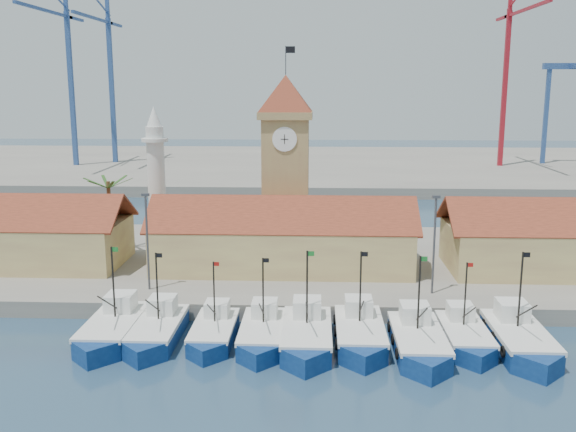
{
  "coord_description": "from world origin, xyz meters",
  "views": [
    {
      "loc": [
        3.41,
        -44.3,
        20.0
      ],
      "look_at": [
        0.61,
        18.0,
        7.34
      ],
      "focal_mm": 40.0,
      "sensor_mm": 36.0,
      "label": 1
    }
  ],
  "objects_px": {
    "boat_0": "(112,331)",
    "boat_4": "(307,338)",
    "clock_tower": "(286,160)",
    "minaret": "(156,177)"
  },
  "relations": [
    {
      "from": "boat_4",
      "to": "minaret",
      "type": "height_order",
      "value": "minaret"
    },
    {
      "from": "boat_0",
      "to": "clock_tower",
      "type": "xyz_separation_m",
      "value": [
        12.8,
        22.7,
        11.14
      ]
    },
    {
      "from": "clock_tower",
      "to": "boat_4",
      "type": "bearing_deg",
      "value": -83.31
    },
    {
      "from": "boat_4",
      "to": "minaret",
      "type": "distance_m",
      "value": 32.25
    },
    {
      "from": "boat_0",
      "to": "minaret",
      "type": "distance_m",
      "value": 26.36
    },
    {
      "from": "boat_4",
      "to": "boat_0",
      "type": "bearing_deg",
      "value": 177.39
    },
    {
      "from": "clock_tower",
      "to": "minaret",
      "type": "relative_size",
      "value": 1.39
    },
    {
      "from": "boat_0",
      "to": "boat_4",
      "type": "height_order",
      "value": "boat_4"
    },
    {
      "from": "boat_0",
      "to": "boat_4",
      "type": "relative_size",
      "value": 1.0
    },
    {
      "from": "boat_0",
      "to": "minaret",
      "type": "bearing_deg",
      "value": 95.09
    }
  ]
}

